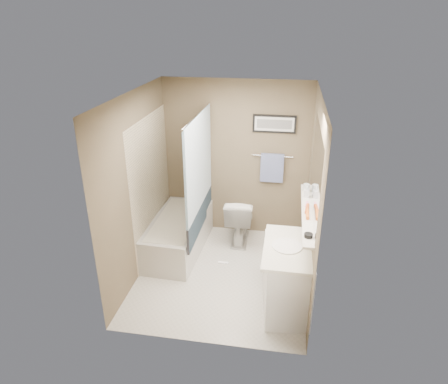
% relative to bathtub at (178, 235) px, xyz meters
% --- Properties ---
extents(ground, '(2.50, 2.50, 0.00)m').
position_rel_bathtub_xyz_m(ground, '(0.75, -0.50, -0.25)').
color(ground, silver).
rests_on(ground, ground).
extents(ceiling, '(2.20, 2.50, 0.04)m').
position_rel_bathtub_xyz_m(ceiling, '(0.75, -0.50, 2.13)').
color(ceiling, white).
rests_on(ceiling, wall_back).
extents(wall_back, '(2.20, 0.04, 2.40)m').
position_rel_bathtub_xyz_m(wall_back, '(0.75, 0.73, 0.95)').
color(wall_back, brown).
rests_on(wall_back, ground).
extents(wall_front, '(2.20, 0.04, 2.40)m').
position_rel_bathtub_xyz_m(wall_front, '(0.75, -1.73, 0.95)').
color(wall_front, brown).
rests_on(wall_front, ground).
extents(wall_left, '(0.04, 2.50, 2.40)m').
position_rel_bathtub_xyz_m(wall_left, '(-0.33, -0.50, 0.95)').
color(wall_left, brown).
rests_on(wall_left, ground).
extents(wall_right, '(0.04, 2.50, 2.40)m').
position_rel_bathtub_xyz_m(wall_right, '(1.83, -0.50, 0.95)').
color(wall_right, brown).
rests_on(wall_right, ground).
extents(tile_surround, '(0.02, 1.55, 2.00)m').
position_rel_bathtub_xyz_m(tile_surround, '(-0.34, 0.00, 0.75)').
color(tile_surround, beige).
rests_on(tile_surround, wall_left).
extents(curtain_rod, '(0.02, 1.55, 0.02)m').
position_rel_bathtub_xyz_m(curtain_rod, '(0.35, 0.00, 1.80)').
color(curtain_rod, silver).
rests_on(curtain_rod, wall_left).
extents(curtain_upper, '(0.03, 1.45, 1.28)m').
position_rel_bathtub_xyz_m(curtain_upper, '(0.35, 0.00, 1.15)').
color(curtain_upper, white).
rests_on(curtain_upper, curtain_rod).
extents(curtain_lower, '(0.03, 1.45, 0.36)m').
position_rel_bathtub_xyz_m(curtain_lower, '(0.35, 0.00, 0.33)').
color(curtain_lower, '#253745').
rests_on(curtain_lower, curtain_rod).
extents(mirror, '(0.02, 1.60, 1.00)m').
position_rel_bathtub_xyz_m(mirror, '(1.84, -0.65, 1.37)').
color(mirror, silver).
rests_on(mirror, wall_right).
extents(shelf, '(0.12, 1.60, 0.03)m').
position_rel_bathtub_xyz_m(shelf, '(1.79, -0.65, 0.85)').
color(shelf, silver).
rests_on(shelf, wall_right).
extents(towel_bar, '(0.60, 0.02, 0.02)m').
position_rel_bathtub_xyz_m(towel_bar, '(1.30, 0.72, 1.05)').
color(towel_bar, silver).
rests_on(towel_bar, wall_back).
extents(towel, '(0.34, 0.05, 0.44)m').
position_rel_bathtub_xyz_m(towel, '(1.30, 0.70, 0.87)').
color(towel, '#94A4D7').
rests_on(towel, towel_bar).
extents(art_frame, '(0.62, 0.02, 0.26)m').
position_rel_bathtub_xyz_m(art_frame, '(1.30, 0.73, 1.53)').
color(art_frame, black).
rests_on(art_frame, wall_back).
extents(art_mat, '(0.56, 0.00, 0.20)m').
position_rel_bathtub_xyz_m(art_mat, '(1.30, 0.72, 1.53)').
color(art_mat, white).
rests_on(art_mat, art_frame).
extents(art_image, '(0.50, 0.00, 0.13)m').
position_rel_bathtub_xyz_m(art_image, '(1.30, 0.72, 1.53)').
color(art_image, '#595959').
rests_on(art_image, art_mat).
extents(door, '(0.80, 0.02, 2.00)m').
position_rel_bathtub_xyz_m(door, '(1.30, -1.74, 0.75)').
color(door, silver).
rests_on(door, wall_front).
extents(door_handle, '(0.10, 0.02, 0.02)m').
position_rel_bathtub_xyz_m(door_handle, '(0.97, -1.69, 0.75)').
color(door_handle, silver).
rests_on(door_handle, door).
extents(bathtub, '(0.76, 1.53, 0.50)m').
position_rel_bathtub_xyz_m(bathtub, '(0.00, 0.00, 0.00)').
color(bathtub, silver).
rests_on(bathtub, ground).
extents(tub_rim, '(0.56, 1.36, 0.02)m').
position_rel_bathtub_xyz_m(tub_rim, '(-0.00, 0.00, 0.25)').
color(tub_rim, silver).
rests_on(tub_rim, bathtub).
extents(toilet, '(0.43, 0.73, 0.74)m').
position_rel_bathtub_xyz_m(toilet, '(0.86, 0.42, 0.12)').
color(toilet, white).
rests_on(toilet, ground).
extents(vanity, '(0.59, 0.95, 0.80)m').
position_rel_bathtub_xyz_m(vanity, '(1.60, -1.02, 0.15)').
color(vanity, white).
rests_on(vanity, ground).
extents(countertop, '(0.54, 0.96, 0.04)m').
position_rel_bathtub_xyz_m(countertop, '(1.59, -1.02, 0.57)').
color(countertop, silver).
rests_on(countertop, vanity).
extents(sink_basin, '(0.34, 0.34, 0.01)m').
position_rel_bathtub_xyz_m(sink_basin, '(1.58, -1.02, 0.60)').
color(sink_basin, white).
rests_on(sink_basin, countertop).
extents(faucet_spout, '(0.02, 0.02, 0.10)m').
position_rel_bathtub_xyz_m(faucet_spout, '(1.78, -1.02, 0.64)').
color(faucet_spout, silver).
rests_on(faucet_spout, countertop).
extents(faucet_knob, '(0.05, 0.05, 0.05)m').
position_rel_bathtub_xyz_m(faucet_knob, '(1.78, -0.92, 0.62)').
color(faucet_knob, white).
rests_on(faucet_knob, countertop).
extents(candle_bowl_near, '(0.09, 0.09, 0.04)m').
position_rel_bathtub_xyz_m(candle_bowl_near, '(1.79, -1.25, 0.89)').
color(candle_bowl_near, black).
rests_on(candle_bowl_near, shelf).
extents(hair_brush_front, '(0.04, 0.22, 0.04)m').
position_rel_bathtub_xyz_m(hair_brush_front, '(1.79, -0.77, 0.89)').
color(hair_brush_front, orange).
rests_on(hair_brush_front, shelf).
extents(hair_brush_back, '(0.06, 0.22, 0.04)m').
position_rel_bathtub_xyz_m(hair_brush_back, '(1.79, -0.63, 0.89)').
color(hair_brush_back, '#BE4C1A').
rests_on(hair_brush_back, shelf).
extents(pink_comb, '(0.05, 0.16, 0.01)m').
position_rel_bathtub_xyz_m(pink_comb, '(1.79, -0.47, 0.87)').
color(pink_comb, pink).
rests_on(pink_comb, shelf).
extents(glass_jar, '(0.08, 0.08, 0.10)m').
position_rel_bathtub_xyz_m(glass_jar, '(1.79, -0.08, 0.92)').
color(glass_jar, silver).
rests_on(glass_jar, shelf).
extents(soap_bottle, '(0.07, 0.07, 0.14)m').
position_rel_bathtub_xyz_m(soap_bottle, '(1.79, -0.25, 0.94)').
color(soap_bottle, '#999999').
rests_on(soap_bottle, shelf).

